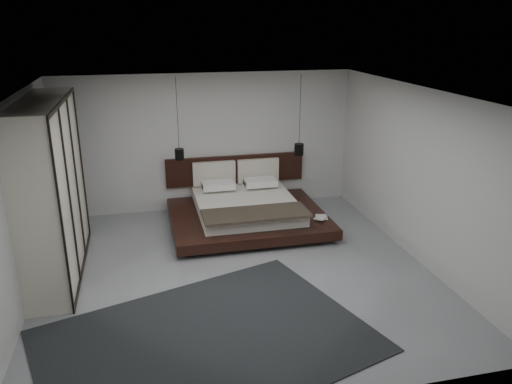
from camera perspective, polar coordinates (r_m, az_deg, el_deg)
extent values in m
plane|color=gray|center=(8.00, -2.25, -9.08)|extent=(6.00, 6.00, 0.00)
plane|color=white|center=(7.12, -2.55, 11.19)|extent=(6.00, 6.00, 0.00)
plane|color=beige|center=(10.30, -5.55, 5.66)|extent=(6.00, 0.00, 6.00)
plane|color=beige|center=(4.78, 4.53, -10.80)|extent=(6.00, 0.00, 6.00)
plane|color=beige|center=(7.53, -25.44, -1.24)|extent=(0.00, 6.00, 6.00)
plane|color=beige|center=(8.50, 17.90, 1.90)|extent=(0.00, 6.00, 6.00)
cube|color=black|center=(9.85, -22.35, 3.06)|extent=(0.05, 0.90, 2.60)
cube|color=black|center=(9.64, -0.94, -3.72)|extent=(2.29, 1.87, 0.08)
cube|color=black|center=(9.59, -0.94, -2.97)|extent=(2.91, 2.39, 0.19)
cube|color=white|center=(9.63, -1.12, -1.53)|extent=(1.87, 2.08, 0.23)
cube|color=black|center=(8.84, -0.03, -2.48)|extent=(1.89, 0.73, 0.05)
cube|color=white|center=(10.24, -4.45, 0.72)|extent=(0.64, 0.42, 0.12)
cube|color=white|center=(10.40, 0.31, 1.07)|extent=(0.64, 0.42, 0.12)
cube|color=white|center=(10.09, -4.33, 0.79)|extent=(0.64, 0.42, 0.12)
cube|color=white|center=(10.25, 0.50, 1.14)|extent=(0.64, 0.42, 0.12)
cube|color=black|center=(10.50, -2.36, 2.60)|extent=(2.91, 0.08, 0.60)
cube|color=beige|center=(10.35, -4.81, 2.13)|extent=(0.88, 0.10, 0.50)
cube|color=beige|center=(10.52, 0.24, 2.47)|extent=(0.88, 0.10, 0.50)
imported|color=#99724C|center=(9.39, 6.88, -2.89)|extent=(0.26, 0.31, 0.03)
imported|color=#99724C|center=(9.35, 6.83, -2.84)|extent=(0.31, 0.32, 0.02)
cylinder|color=black|center=(9.48, -8.98, 8.84)|extent=(0.01, 0.01, 1.34)
cylinder|color=black|center=(9.64, -8.75, 4.28)|extent=(0.17, 0.17, 0.21)
cylinder|color=#FFE0B2|center=(9.67, -8.72, 3.75)|extent=(0.13, 0.13, 0.01)
cylinder|color=black|center=(9.94, 5.06, 9.38)|extent=(0.01, 0.01, 1.38)
cylinder|color=black|center=(10.10, 4.93, 4.89)|extent=(0.19, 0.19, 0.23)
cylinder|color=#FFE0B2|center=(10.13, 4.91, 4.34)|extent=(0.14, 0.14, 0.01)
cube|color=white|center=(8.12, -22.41, 0.23)|extent=(0.62, 2.70, 2.70)
cube|color=black|center=(7.78, -21.26, 9.66)|extent=(0.03, 2.70, 0.06)
cube|color=black|center=(8.56, -19.14, -8.00)|extent=(0.03, 2.70, 0.06)
cube|color=black|center=(6.81, -21.33, -3.14)|extent=(0.03, 0.05, 2.70)
cube|color=black|center=(7.65, -20.50, -0.65)|extent=(0.03, 0.05, 2.70)
cube|color=black|center=(8.50, -19.83, 1.35)|extent=(0.03, 0.05, 2.70)
cube|color=black|center=(9.36, -19.29, 2.98)|extent=(0.03, 0.05, 2.70)
cube|color=black|center=(6.48, -5.64, -16.58)|extent=(4.58, 3.86, 0.02)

